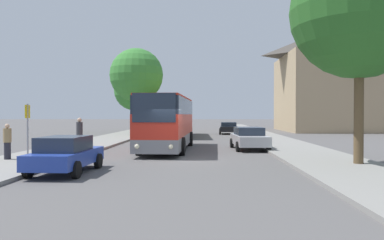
{
  "coord_description": "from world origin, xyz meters",
  "views": [
    {
      "loc": [
        1.38,
        -18.74,
        2.25
      ],
      "look_at": [
        0.28,
        12.14,
        1.77
      ],
      "focal_mm": 35.0,
      "sensor_mm": 36.0,
      "label": 1
    }
  ],
  "objects_px": {
    "bus_middle": "(179,119)",
    "tree_left_near": "(137,75)",
    "pedestrian_waiting_far": "(79,134)",
    "tree_left_far": "(134,90)",
    "bus_front": "(168,122)",
    "bus_stop_sign": "(28,125)",
    "parked_car_left_curb": "(66,154)",
    "pedestrian_waiting_near": "(7,141)",
    "parked_car_right_far": "(229,128)",
    "parked_car_right_near": "(249,138)",
    "tree_right_near": "(359,10)"
  },
  "relations": [
    {
      "from": "parked_car_right_far",
      "to": "parked_car_left_curb",
      "type": "bearing_deg",
      "value": 76.7
    },
    {
      "from": "bus_front",
      "to": "bus_stop_sign",
      "type": "distance_m",
      "value": 8.86
    },
    {
      "from": "pedestrian_waiting_near",
      "to": "tree_left_near",
      "type": "relative_size",
      "value": 0.18
    },
    {
      "from": "parked_car_left_curb",
      "to": "pedestrian_waiting_near",
      "type": "height_order",
      "value": "pedestrian_waiting_near"
    },
    {
      "from": "tree_left_far",
      "to": "bus_front",
      "type": "bearing_deg",
      "value": -74.63
    },
    {
      "from": "parked_car_right_far",
      "to": "bus_stop_sign",
      "type": "height_order",
      "value": "bus_stop_sign"
    },
    {
      "from": "parked_car_right_near",
      "to": "pedestrian_waiting_far",
      "type": "xyz_separation_m",
      "value": [
        -10.09,
        -2.54,
        0.37
      ]
    },
    {
      "from": "bus_stop_sign",
      "to": "tree_right_near",
      "type": "xyz_separation_m",
      "value": [
        14.61,
        -0.5,
        4.92
      ]
    },
    {
      "from": "parked_car_right_near",
      "to": "tree_left_near",
      "type": "distance_m",
      "value": 20.13
    },
    {
      "from": "pedestrian_waiting_near",
      "to": "tree_right_near",
      "type": "xyz_separation_m",
      "value": [
        15.78,
        -0.92,
        5.68
      ]
    },
    {
      "from": "parked_car_right_near",
      "to": "bus_stop_sign",
      "type": "bearing_deg",
      "value": 30.39
    },
    {
      "from": "pedestrian_waiting_near",
      "to": "tree_right_near",
      "type": "bearing_deg",
      "value": -63.5
    },
    {
      "from": "parked_car_right_far",
      "to": "tree_left_far",
      "type": "xyz_separation_m",
      "value": [
        -11.97,
        6.12,
        4.66
      ]
    },
    {
      "from": "tree_left_far",
      "to": "tree_right_near",
      "type": "bearing_deg",
      "value": -64.03
    },
    {
      "from": "parked_car_left_curb",
      "to": "bus_stop_sign",
      "type": "xyz_separation_m",
      "value": [
        -2.72,
        2.57,
        1.01
      ]
    },
    {
      "from": "parked_car_left_curb",
      "to": "pedestrian_waiting_near",
      "type": "bearing_deg",
      "value": 143.68
    },
    {
      "from": "pedestrian_waiting_far",
      "to": "tree_right_near",
      "type": "xyz_separation_m",
      "value": [
        13.83,
        -5.22,
        5.55
      ]
    },
    {
      "from": "bus_middle",
      "to": "parked_car_right_near",
      "type": "bearing_deg",
      "value": -70.54
    },
    {
      "from": "pedestrian_waiting_far",
      "to": "tree_left_far",
      "type": "distance_m",
      "value": 27.74
    },
    {
      "from": "pedestrian_waiting_near",
      "to": "bus_middle",
      "type": "bearing_deg",
      "value": 12.39
    },
    {
      "from": "bus_middle",
      "to": "tree_right_near",
      "type": "bearing_deg",
      "value": -69.0
    },
    {
      "from": "parked_car_left_curb",
      "to": "tree_left_near",
      "type": "xyz_separation_m",
      "value": [
        -2.1,
        26.18,
        5.75
      ]
    },
    {
      "from": "parked_car_left_curb",
      "to": "parked_car_right_far",
      "type": "height_order",
      "value": "parked_car_left_curb"
    },
    {
      "from": "tree_right_near",
      "to": "bus_stop_sign",
      "type": "bearing_deg",
      "value": 178.04
    },
    {
      "from": "bus_middle",
      "to": "parked_car_left_curb",
      "type": "distance_m",
      "value": 23.94
    },
    {
      "from": "bus_front",
      "to": "bus_middle",
      "type": "distance_m",
      "value": 14.42
    },
    {
      "from": "tree_left_far",
      "to": "tree_right_near",
      "type": "distance_m",
      "value": 36.24
    },
    {
      "from": "bus_middle",
      "to": "parked_car_right_near",
      "type": "height_order",
      "value": "bus_middle"
    },
    {
      "from": "bus_middle",
      "to": "bus_stop_sign",
      "type": "xyz_separation_m",
      "value": [
        -5.37,
        -21.2,
        -0.06
      ]
    },
    {
      "from": "parked_car_right_near",
      "to": "bus_stop_sign",
      "type": "distance_m",
      "value": 13.11
    },
    {
      "from": "parked_car_left_curb",
      "to": "tree_right_near",
      "type": "bearing_deg",
      "value": 11.14
    },
    {
      "from": "tree_left_near",
      "to": "parked_car_left_curb",
      "type": "bearing_deg",
      "value": -85.41
    },
    {
      "from": "bus_stop_sign",
      "to": "parked_car_left_curb",
      "type": "bearing_deg",
      "value": -43.34
    },
    {
      "from": "bus_middle",
      "to": "parked_car_right_far",
      "type": "relative_size",
      "value": 2.76
    },
    {
      "from": "parked_car_right_near",
      "to": "parked_car_right_far",
      "type": "bearing_deg",
      "value": -92.94
    },
    {
      "from": "tree_left_near",
      "to": "tree_left_far",
      "type": "height_order",
      "value": "tree_left_near"
    },
    {
      "from": "bus_front",
      "to": "tree_left_far",
      "type": "xyz_separation_m",
      "value": [
        -6.95,
        25.28,
        3.6
      ]
    },
    {
      "from": "bus_front",
      "to": "tree_right_near",
      "type": "relative_size",
      "value": 1.12
    },
    {
      "from": "bus_stop_sign",
      "to": "tree_left_near",
      "type": "xyz_separation_m",
      "value": [
        0.62,
        23.61,
        4.74
      ]
    },
    {
      "from": "bus_front",
      "to": "tree_right_near",
      "type": "xyz_separation_m",
      "value": [
        8.91,
        -7.28,
        4.89
      ]
    },
    {
      "from": "bus_front",
      "to": "parked_car_left_curb",
      "type": "distance_m",
      "value": 9.87
    },
    {
      "from": "parked_car_right_far",
      "to": "pedestrian_waiting_far",
      "type": "relative_size",
      "value": 2.2
    },
    {
      "from": "bus_middle",
      "to": "tree_left_near",
      "type": "distance_m",
      "value": 7.09
    },
    {
      "from": "bus_middle",
      "to": "pedestrian_waiting_near",
      "type": "height_order",
      "value": "bus_middle"
    },
    {
      "from": "parked_car_right_near",
      "to": "pedestrian_waiting_far",
      "type": "relative_size",
      "value": 2.41
    },
    {
      "from": "parked_car_left_curb",
      "to": "tree_left_near",
      "type": "distance_m",
      "value": 26.89
    },
    {
      "from": "bus_stop_sign",
      "to": "parked_car_right_far",
      "type": "bearing_deg",
      "value": 67.54
    },
    {
      "from": "tree_right_near",
      "to": "parked_car_left_curb",
      "type": "bearing_deg",
      "value": -170.13
    },
    {
      "from": "bus_stop_sign",
      "to": "tree_left_far",
      "type": "xyz_separation_m",
      "value": [
        -1.25,
        32.06,
        3.63
      ]
    },
    {
      "from": "parked_car_left_curb",
      "to": "parked_car_right_far",
      "type": "distance_m",
      "value": 29.61
    }
  ]
}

